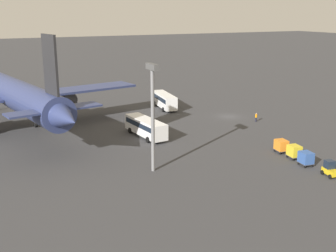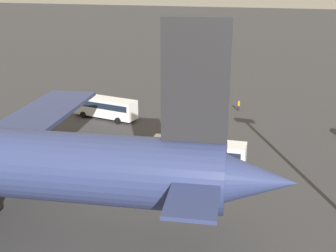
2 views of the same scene
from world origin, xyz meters
name	(u,v)px [view 1 (image 1 of 2)]	position (x,y,z in m)	size (l,w,h in m)	color
ground_plane	(229,116)	(0.00, 0.00, 0.00)	(600.00, 600.00, 0.00)	#38383A
airplane	(11,92)	(10.34, 41.98, 6.94)	(56.73, 49.21, 18.46)	navy
shuttle_bus_near	(164,100)	(13.21, 8.80, 2.00)	(10.98, 4.06, 3.35)	white
shuttle_bus_far	(146,126)	(-5.74, 21.68, 1.91)	(11.15, 3.88, 3.18)	white
baggage_tug	(330,169)	(-33.87, 6.64, 0.94)	(2.59, 2.00, 2.10)	gold
worker_person	(256,117)	(-5.95, -2.52, 0.87)	(0.38, 0.38, 1.74)	#1E1E2D
cargo_cart_blue	(306,158)	(-29.49, 6.82, 1.19)	(2.20, 1.93, 2.06)	#38383D
cargo_cart_yellow	(294,151)	(-26.42, 6.20, 1.19)	(2.20, 1.93, 2.06)	#38383D
cargo_cart_orange	(281,145)	(-23.34, 6.05, 1.19)	(2.20, 1.93, 2.06)	#38383D
light_pole	(153,105)	(-21.53, 27.38, 9.37)	(2.80, 0.70, 14.95)	slate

